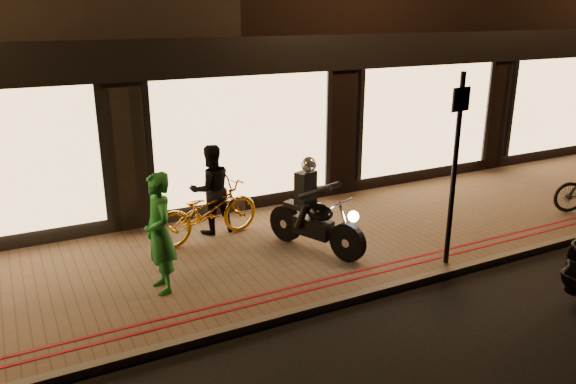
{
  "coord_description": "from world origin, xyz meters",
  "views": [
    {
      "loc": [
        -4.13,
        -5.83,
        3.95
      ],
      "look_at": [
        -0.08,
        1.98,
        1.1
      ],
      "focal_mm": 35.0,
      "sensor_mm": 36.0,
      "label": 1
    }
  ],
  "objects_px": {
    "sign_post": "(455,161)",
    "bicycle_gold": "(207,211)",
    "motorcycle": "(314,215)",
    "person_green": "(159,233)"
  },
  "relations": [
    {
      "from": "motorcycle",
      "to": "person_green",
      "type": "xyz_separation_m",
      "value": [
        -2.63,
        -0.24,
        0.26
      ]
    },
    {
      "from": "motorcycle",
      "to": "sign_post",
      "type": "xyz_separation_m",
      "value": [
        1.63,
        -1.42,
        1.06
      ]
    },
    {
      "from": "motorcycle",
      "to": "sign_post",
      "type": "bearing_deg",
      "value": -63.09
    },
    {
      "from": "motorcycle",
      "to": "sign_post",
      "type": "distance_m",
      "value": 2.4
    },
    {
      "from": "sign_post",
      "to": "person_green",
      "type": "height_order",
      "value": "sign_post"
    },
    {
      "from": "motorcycle",
      "to": "bicycle_gold",
      "type": "distance_m",
      "value": 1.89
    },
    {
      "from": "motorcycle",
      "to": "bicycle_gold",
      "type": "bearing_deg",
      "value": 116.77
    },
    {
      "from": "motorcycle",
      "to": "sign_post",
      "type": "relative_size",
      "value": 0.61
    },
    {
      "from": "sign_post",
      "to": "bicycle_gold",
      "type": "bearing_deg",
      "value": 138.92
    },
    {
      "from": "motorcycle",
      "to": "person_green",
      "type": "distance_m",
      "value": 2.65
    }
  ]
}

